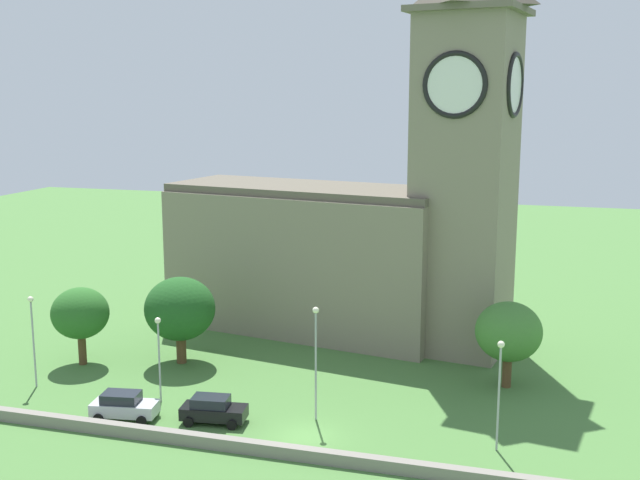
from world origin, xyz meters
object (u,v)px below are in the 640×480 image
at_px(streetlamp_central, 316,346).
at_px(tree_by_tower, 80,313).
at_px(streetlamp_west_mid, 159,345).
at_px(car_black, 213,410).
at_px(streetlamp_east_mid, 500,378).
at_px(streetlamp_west_end, 32,327).
at_px(church, 359,225).
at_px(tree_riverside_west, 509,332).
at_px(car_silver, 124,406).
at_px(tree_churchyard, 180,309).

distance_m(streetlamp_central, tree_by_tower, 22.18).
distance_m(streetlamp_west_mid, tree_by_tower, 11.28).
relative_size(car_black, streetlamp_east_mid, 0.64).
xyz_separation_m(car_black, streetlamp_west_end, (-15.55, 2.31, 3.79)).
distance_m(church, streetlamp_central, 20.20).
distance_m(streetlamp_west_end, tree_riverside_west, 35.61).
height_order(car_silver, streetlamp_west_end, streetlamp_west_end).
height_order(church, tree_riverside_west, church).
bearing_deg(streetlamp_west_mid, streetlamp_east_mid, -2.91).
distance_m(car_silver, streetlamp_central, 13.76).
height_order(streetlamp_west_mid, streetlamp_east_mid, streetlamp_east_mid).
height_order(car_black, streetlamp_west_end, streetlamp_west_end).
distance_m(tree_by_tower, tree_riverside_west, 33.96).
xyz_separation_m(church, car_silver, (-10.92, -23.03, -9.31)).
bearing_deg(tree_churchyard, streetlamp_west_mid, -74.12).
relative_size(streetlamp_central, tree_churchyard, 1.10).
bearing_deg(tree_churchyard, streetlamp_central, -29.56).
bearing_deg(streetlamp_central, tree_churchyard, 150.44).
height_order(church, streetlamp_east_mid, church).
distance_m(streetlamp_west_mid, tree_churchyard, 8.33).
bearing_deg(streetlamp_west_mid, car_silver, -105.95).
relative_size(tree_churchyard, tree_by_tower, 1.12).
bearing_deg(streetlamp_east_mid, tree_by_tower, 168.87).
bearing_deg(streetlamp_west_end, tree_by_tower, 84.45).
xyz_separation_m(streetlamp_west_mid, tree_churchyard, (-2.28, 8.01, 0.31)).
distance_m(streetlamp_west_mid, streetlamp_central, 11.66).
bearing_deg(streetlamp_central, car_silver, -164.28).
distance_m(car_black, streetlamp_west_end, 16.17).
relative_size(car_silver, car_black, 1.02).
bearing_deg(car_silver, church, 64.63).
xyz_separation_m(tree_churchyard, tree_by_tower, (-7.62, -2.59, -0.27)).
xyz_separation_m(streetlamp_west_end, tree_churchyard, (8.15, 8.01, -0.14)).
height_order(streetlamp_east_mid, tree_by_tower, streetlamp_east_mid).
relative_size(church, streetlamp_west_end, 4.67).
bearing_deg(streetlamp_central, tree_riverside_west, 38.94).
relative_size(car_silver, streetlamp_west_end, 0.66).
height_order(car_silver, streetlamp_central, streetlamp_central).
bearing_deg(car_black, tree_riverside_west, 33.32).
height_order(streetlamp_central, tree_riverside_west, streetlamp_central).
relative_size(streetlamp_west_mid, streetlamp_east_mid, 0.89).
distance_m(streetlamp_central, streetlamp_east_mid, 12.21).
distance_m(car_black, tree_churchyard, 13.21).
distance_m(car_silver, streetlamp_west_end, 10.73).
xyz_separation_m(church, streetlamp_east_mid, (13.80, -20.82, -5.53)).
height_order(streetlamp_west_end, streetlamp_central, streetlamp_central).
bearing_deg(tree_by_tower, streetlamp_west_end, -95.55).
distance_m(church, car_black, 24.31).
relative_size(streetlamp_west_end, tree_riverside_west, 1.07).
relative_size(church, streetlamp_east_mid, 4.65).
relative_size(car_silver, tree_churchyard, 0.65).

